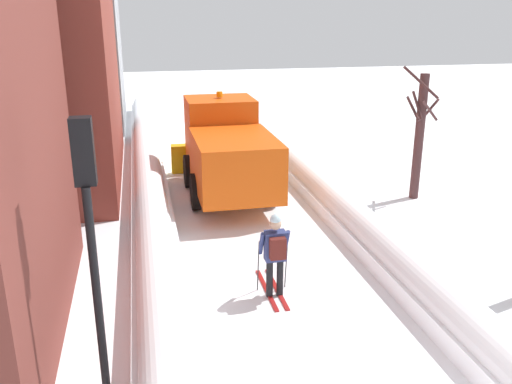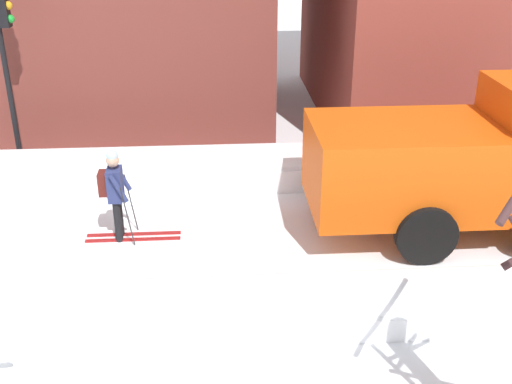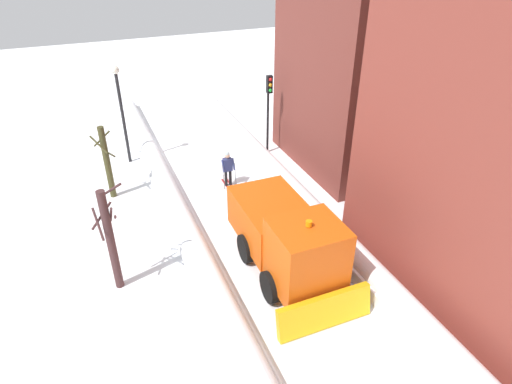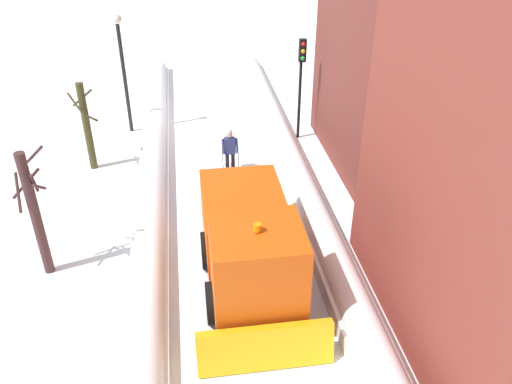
# 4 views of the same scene
# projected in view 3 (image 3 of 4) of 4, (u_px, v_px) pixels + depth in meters

# --- Properties ---
(ground_plane) EXTENTS (80.00, 80.00, 0.00)m
(ground_plane) POSITION_uv_depth(u_px,v_px,m) (266.00, 249.00, 17.05)
(ground_plane) COLOR white
(snowbank_left) EXTENTS (1.10, 36.00, 0.96)m
(snowbank_left) POSITION_uv_depth(u_px,v_px,m) (326.00, 226.00, 17.70)
(snowbank_left) COLOR white
(snowbank_left) RESTS_ON ground
(snowbank_right) EXTENTS (1.10, 36.00, 0.90)m
(snowbank_right) POSITION_uv_depth(u_px,v_px,m) (201.00, 260.00, 16.03)
(snowbank_right) COLOR white
(snowbank_right) RESTS_ON ground
(building_brick_near) EXTENTS (7.13, 7.33, 11.59)m
(building_brick_near) POSITION_uv_depth(u_px,v_px,m) (373.00, 48.00, 20.94)
(building_brick_near) COLOR brown
(building_brick_near) RESTS_ON ground
(plow_truck) EXTENTS (3.20, 5.98, 3.12)m
(plow_truck) POSITION_uv_depth(u_px,v_px,m) (287.00, 238.00, 15.24)
(plow_truck) COLOR #DB510F
(plow_truck) RESTS_ON ground
(skier) EXTENTS (0.62, 1.80, 1.81)m
(skier) POSITION_uv_depth(u_px,v_px,m) (228.00, 167.00, 20.77)
(skier) COLOR black
(skier) RESTS_ON ground
(traffic_light_pole) EXTENTS (0.28, 0.42, 4.33)m
(traffic_light_pole) POSITION_uv_depth(u_px,v_px,m) (269.00, 100.00, 22.79)
(traffic_light_pole) COLOR black
(traffic_light_pole) RESTS_ON ground
(street_lamp) EXTENTS (0.40, 0.40, 5.11)m
(street_lamp) POSITION_uv_depth(u_px,v_px,m) (121.00, 103.00, 21.76)
(street_lamp) COLOR black
(street_lamp) RESTS_ON ground
(bare_tree_near) EXTENTS (0.95, 0.91, 3.47)m
(bare_tree_near) POSITION_uv_depth(u_px,v_px,m) (107.00, 162.00, 19.51)
(bare_tree_near) COLOR #403C20
(bare_tree_near) RESTS_ON ground
(bare_tree_mid) EXTENTS (1.18, 1.21, 4.11)m
(bare_tree_mid) POSITION_uv_depth(u_px,v_px,m) (110.00, 239.00, 14.29)
(bare_tree_mid) COLOR #452A2A
(bare_tree_mid) RESTS_ON ground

